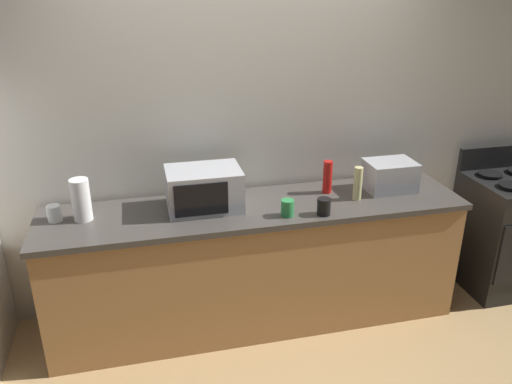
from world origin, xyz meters
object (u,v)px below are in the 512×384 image
object	(u,v)px
paper_towel_roll	(81,200)
mug_white	(54,213)
bottle_hot_sauce	(328,177)
bottle_vinegar	(358,183)
microwave	(204,189)
toaster_oven	(390,176)
stove_range	(504,232)
mug_green	(287,208)
mug_black	(324,207)

from	to	relation	value
paper_towel_roll	mug_white	size ratio (longest dim) A/B	2.53
paper_towel_roll	bottle_hot_sauce	xyz separation A→B (m)	(1.64, 0.06, -0.02)
bottle_vinegar	mug_white	distance (m)	1.98
bottle_vinegar	bottle_hot_sauce	size ratio (longest dim) A/B	1.00
microwave	toaster_oven	xyz separation A→B (m)	(1.33, 0.01, -0.03)
stove_range	mug_green	xyz separation A→B (m)	(-1.84, -0.19, 0.49)
paper_towel_roll	bottle_vinegar	bearing A→B (deg)	-3.23
bottle_vinegar	stove_range	bearing A→B (deg)	2.26
microwave	mug_black	xyz separation A→B (m)	(0.73, -0.28, -0.08)
mug_green	stove_range	bearing A→B (deg)	6.01
stove_range	microwave	bearing A→B (deg)	178.82
bottle_hot_sauce	stove_range	bearing A→B (deg)	-4.30
microwave	bottle_vinegar	distance (m)	1.04
mug_black	mug_white	world-z (taller)	mug_black
mug_green	bottle_vinegar	bearing A→B (deg)	14.83
toaster_oven	microwave	bearing A→B (deg)	-179.47
microwave	mug_green	bearing A→B (deg)	-25.95
microwave	mug_white	xyz separation A→B (m)	(-0.94, 0.02, -0.08)
stove_range	toaster_oven	distance (m)	1.15
mug_black	mug_green	size ratio (longest dim) A/B	1.01
microwave	bottle_vinegar	bearing A→B (deg)	-5.49
paper_towel_roll	mug_black	size ratio (longest dim) A/B	2.46
stove_range	microwave	distance (m)	2.41
bottle_vinegar	bottle_hot_sauce	distance (m)	0.22
stove_range	paper_towel_roll	xyz separation A→B (m)	(-3.10, 0.05, 0.57)
stove_range	bottle_vinegar	world-z (taller)	bottle_vinegar
bottle_vinegar	bottle_hot_sauce	xyz separation A→B (m)	(-0.16, 0.16, 0.00)
mug_black	bottle_vinegar	bearing A→B (deg)	30.20
toaster_oven	mug_green	world-z (taller)	toaster_oven
mug_black	stove_range	bearing A→B (deg)	8.13
mug_white	bottle_hot_sauce	bearing A→B (deg)	1.38
mug_black	mug_green	bearing A→B (deg)	171.16
stove_range	paper_towel_roll	bearing A→B (deg)	179.07
toaster_oven	mug_black	xyz separation A→B (m)	(-0.60, -0.29, -0.05)
toaster_oven	mug_white	world-z (taller)	toaster_oven
microwave	mug_black	size ratio (longest dim) A/B	4.37
stove_range	bottle_hot_sauce	world-z (taller)	bottle_hot_sauce
stove_range	toaster_oven	world-z (taller)	toaster_oven
mug_black	mug_green	distance (m)	0.23
stove_range	microwave	xyz separation A→B (m)	(-2.34, 0.05, 0.57)
toaster_oven	paper_towel_roll	xyz separation A→B (m)	(-2.09, -0.01, 0.03)
toaster_oven	stove_range	bearing A→B (deg)	-3.42
bottle_vinegar	mug_white	world-z (taller)	bottle_vinegar
stove_range	paper_towel_roll	size ratio (longest dim) A/B	4.00
stove_range	mug_green	bearing A→B (deg)	-173.99
mug_white	mug_green	bearing A→B (deg)	-10.27
stove_range	mug_white	xyz separation A→B (m)	(-3.27, 0.07, 0.49)
mug_white	bottle_vinegar	bearing A→B (deg)	-3.41
microwave	mug_white	distance (m)	0.94
stove_range	mug_black	bearing A→B (deg)	-171.87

